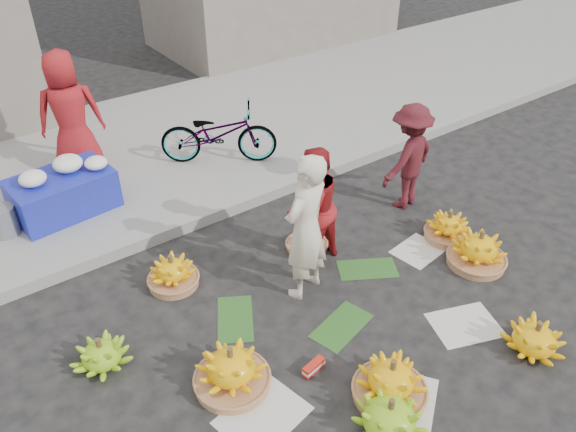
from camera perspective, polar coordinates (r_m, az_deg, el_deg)
ground at (r=5.81m, az=4.94°, el=-9.53°), size 80.00×80.00×0.00m
curb at (r=7.18m, az=-6.33°, el=0.90°), size 40.00×0.25×0.15m
sidewalk at (r=8.85m, az=-13.29°, el=6.93°), size 40.00×4.00×0.12m
newspaper_scatter at (r=5.43m, az=10.52°, el=-14.17°), size 3.20×1.80×0.00m
banana_leaves at (r=5.87m, az=2.92°, el=-8.82°), size 2.00×1.00×0.00m
banana_bunch_0 at (r=5.04m, az=-5.77°, el=-15.24°), size 0.75×0.75×0.46m
banana_bunch_1 at (r=4.83m, az=10.27°, el=-19.46°), size 0.69×0.69×0.38m
banana_bunch_2 at (r=5.03m, az=10.41°, el=-16.20°), size 0.65×0.65×0.44m
banana_bunch_3 at (r=5.79m, az=23.80°, el=-11.29°), size 0.68×0.68×0.35m
banana_bunch_4 at (r=6.59m, az=18.78°, el=-3.29°), size 0.69×0.69×0.44m
banana_bunch_5 at (r=6.91m, az=15.95°, el=-1.11°), size 0.56×0.56×0.38m
banana_bunch_6 at (r=5.48m, az=-18.44°, el=-13.11°), size 0.54×0.54×0.32m
banana_bunch_7 at (r=6.11m, az=-11.65°, el=-5.67°), size 0.53×0.53×0.39m
basket_spare at (r=6.58m, az=1.92°, el=-2.98°), size 0.63×0.63×0.06m
incense_stack at (r=5.23m, az=2.62°, el=-15.07°), size 0.24×0.12×0.10m
vendor_cream at (r=5.52m, az=1.82°, el=-1.22°), size 0.68×0.55×1.61m
vendor_red at (r=6.03m, az=2.51°, el=0.92°), size 0.73×0.59×1.39m
man_striped at (r=7.15m, az=12.16°, el=5.88°), size 0.97×0.67×1.38m
flower_table at (r=7.39m, az=-21.87°, el=2.40°), size 1.25×0.85×0.68m
grey_bucket at (r=7.29m, az=-26.95°, el=-0.46°), size 0.31×0.31×0.35m
flower_vendor at (r=7.97m, az=-21.27°, el=9.59°), size 0.95×0.75×1.70m
bicycle at (r=7.95m, az=-7.08°, el=8.30°), size 1.37×1.66×0.85m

